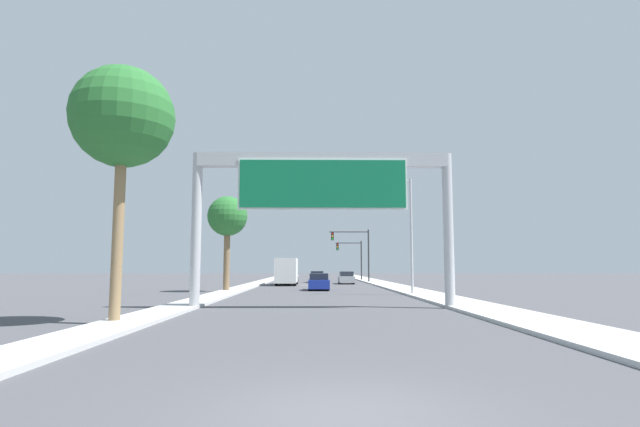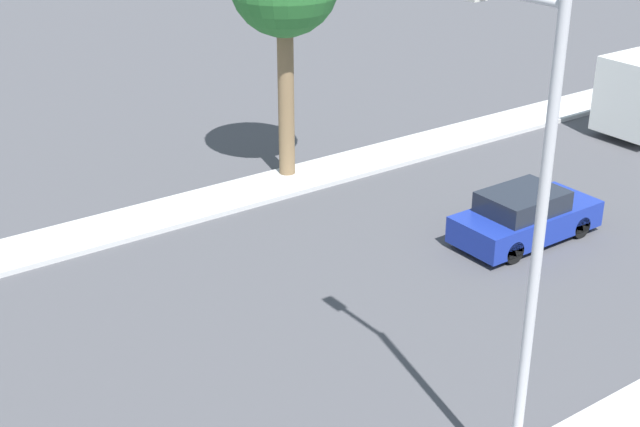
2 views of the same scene
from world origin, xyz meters
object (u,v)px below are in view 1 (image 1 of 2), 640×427
object	(u,v)px
sign_gantry	(323,188)
street_lamp_right	(408,226)
palm_tree_background	(228,218)
car_far_left	(317,277)
traffic_light_mid_block	(353,254)
car_mid_right	(319,282)
truck_box_primary	(287,271)
traffic_light_near_intersection	(356,247)
car_near_center	(292,277)
car_near_left	(346,278)
palm_tree_foreground	(123,119)

from	to	relation	value
sign_gantry	street_lamp_right	bearing A→B (deg)	60.89
palm_tree_background	street_lamp_right	size ratio (longest dim) A/B	0.92
car_far_left	traffic_light_mid_block	distance (m)	10.86
car_mid_right	truck_box_primary	world-z (taller)	truck_box_primary
sign_gantry	car_mid_right	bearing A→B (deg)	90.00
traffic_light_near_intersection	car_near_center	bearing A→B (deg)	155.84
car_near_center	palm_tree_background	world-z (taller)	palm_tree_background
car_near_left	car_mid_right	size ratio (longest dim) A/B	1.02
car_mid_right	truck_box_primary	distance (m)	12.84
sign_gantry	car_far_left	distance (m)	41.68
truck_box_primary	traffic_light_near_intersection	distance (m)	12.36
sign_gantry	car_mid_right	distance (m)	20.28
traffic_light_mid_block	street_lamp_right	bearing A→B (deg)	-88.33
traffic_light_near_intersection	street_lamp_right	world-z (taller)	street_lamp_right
car_far_left	traffic_light_near_intersection	bearing A→B (deg)	-13.25
palm_tree_foreground	palm_tree_background	distance (m)	23.46
car_mid_right	palm_tree_foreground	xyz separation A→B (m)	(-7.76, -26.22, 7.01)
car_near_center	car_near_left	distance (m)	10.97
car_near_center	sign_gantry	bearing A→B (deg)	-85.45
sign_gantry	palm_tree_background	size ratio (longest dim) A/B	1.67
car_mid_right	traffic_light_mid_block	size ratio (longest dim) A/B	0.73
sign_gantry	car_near_left	world-z (taller)	sign_gantry
street_lamp_right	car_mid_right	bearing A→B (deg)	130.47
traffic_light_mid_block	traffic_light_near_intersection	bearing A→B (deg)	-91.79
sign_gantry	street_lamp_right	xyz separation A→B (m)	(6.59, 11.83, -1.03)
car_mid_right	street_lamp_right	world-z (taller)	street_lamp_right
street_lamp_right	truck_box_primary	bearing A→B (deg)	116.71
car_near_center	traffic_light_near_intersection	world-z (taller)	traffic_light_near_intersection
truck_box_primary	palm_tree_background	size ratio (longest dim) A/B	1.05
car_near_left	car_near_center	bearing A→B (deg)	129.65
car_far_left	traffic_light_near_intersection	size ratio (longest dim) A/B	0.67
car_far_left	traffic_light_near_intersection	world-z (taller)	traffic_light_near_intersection
car_near_left	car_mid_right	xyz separation A→B (m)	(-3.50, -16.00, 0.00)
traffic_light_mid_block	car_mid_right	bearing A→B (deg)	-100.14
palm_tree_foreground	car_far_left	bearing A→B (deg)	80.82
sign_gantry	palm_tree_foreground	world-z (taller)	palm_tree_foreground
car_far_left	traffic_light_mid_block	xyz separation A→B (m)	(5.47, 8.79, 3.29)
car_far_left	car_mid_right	xyz separation A→B (m)	(0.00, -21.78, 0.01)
palm_tree_background	palm_tree_foreground	bearing A→B (deg)	-90.01
traffic_light_mid_block	street_lamp_right	world-z (taller)	street_lamp_right
sign_gantry	street_lamp_right	distance (m)	13.58
car_far_left	truck_box_primary	xyz separation A→B (m)	(-3.50, -9.45, 0.84)
car_far_left	car_near_left	bearing A→B (deg)	-58.80
car_near_center	car_mid_right	world-z (taller)	car_mid_right
traffic_light_mid_block	palm_tree_foreground	bearing A→B (deg)	-103.11
car_mid_right	car_far_left	bearing A→B (deg)	90.00
car_far_left	traffic_light_mid_block	size ratio (longest dim) A/B	0.79
sign_gantry	car_far_left	bearing A→B (deg)	90.00
truck_box_primary	palm_tree_background	world-z (taller)	palm_tree_background
palm_tree_background	traffic_light_near_intersection	bearing A→B (deg)	61.09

